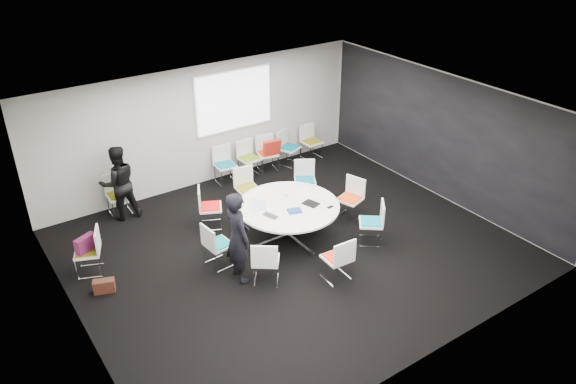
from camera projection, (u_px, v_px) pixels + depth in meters
room_shell at (296, 183)px, 10.29m from camera, size 8.08×7.08×2.88m
conference_table at (288, 215)px, 11.03m from camera, size 2.01×2.01×0.73m
projection_screen at (234, 101)px, 12.94m from camera, size 1.90×0.03×1.35m
chair_ring_a at (350, 206)px, 11.81m from camera, size 0.57×0.57×0.88m
chair_ring_b at (305, 187)px, 12.54m from camera, size 0.62×0.62×0.88m
chair_ring_c at (247, 195)px, 12.22m from camera, size 0.51×0.50×0.88m
chair_ring_d at (210, 214)px, 11.50m from camera, size 0.60×0.61×0.88m
chair_ring_e at (218, 252)px, 10.30m from camera, size 0.49×0.50×0.88m
chair_ring_f at (266, 269)px, 9.86m from camera, size 0.64×0.64×0.88m
chair_ring_g at (337, 266)px, 9.93m from camera, size 0.48×0.47×0.88m
chair_ring_h at (371, 230)px, 10.98m from camera, size 0.64×0.64×0.88m
chair_back_a at (226, 172)px, 13.23m from camera, size 0.49×0.48×0.88m
chair_back_b at (249, 165)px, 13.56m from camera, size 0.49×0.48×0.88m
chair_back_c at (267, 160)px, 13.81m from camera, size 0.54×0.53×0.88m
chair_back_d at (289, 154)px, 14.11m from camera, size 0.60×0.59×0.88m
chair_back_e at (311, 148)px, 14.45m from camera, size 0.47×0.46×0.88m
chair_spare_left at (90, 259)px, 10.10m from camera, size 0.59×0.60×0.88m
chair_person_back at (120, 202)px, 11.95m from camera, size 0.48×0.47×0.88m
person_main at (238, 237)px, 9.68m from camera, size 0.45×0.65×1.72m
person_back at (119, 183)px, 11.57m from camera, size 0.83×0.67×1.62m
laptop at (272, 215)px, 10.58m from camera, size 0.28×0.35×0.02m
laptop_lid at (259, 204)px, 10.69m from camera, size 0.18×0.26×0.22m
notebook_black at (311, 204)px, 10.96m from camera, size 0.30×0.35×0.02m
tablet_folio at (295, 211)px, 10.70m from camera, size 0.31×0.27×0.03m
papers_right at (304, 190)px, 11.47m from camera, size 0.33×0.26×0.00m
papers_front at (322, 196)px, 11.25m from camera, size 0.31×0.23×0.00m
cup at (286, 195)px, 11.19m from camera, size 0.08×0.08×0.09m
phone at (330, 207)px, 10.85m from camera, size 0.15×0.09×0.01m
maroon_bag at (86, 244)px, 9.94m from camera, size 0.42×0.30×0.28m
brown_bag at (104, 286)px, 9.68m from camera, size 0.39×0.28×0.24m
red_jacket at (272, 147)px, 13.45m from camera, size 0.45×0.20×0.36m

